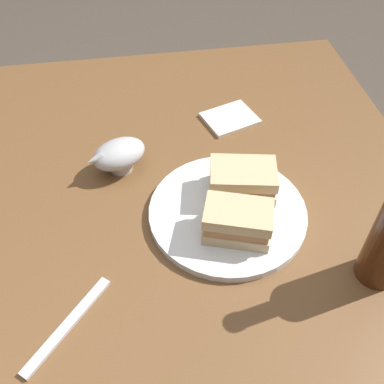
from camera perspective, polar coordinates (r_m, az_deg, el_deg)
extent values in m
plane|color=#4C4238|center=(1.50, -2.60, -19.92)|extent=(6.00, 6.00, 0.00)
cube|color=brown|center=(1.16, -3.24, -12.67)|extent=(1.05, 1.00, 0.75)
cylinder|color=white|center=(0.81, 4.53, -2.61)|extent=(0.28, 0.28, 0.01)
cube|color=#CCB284|center=(0.76, 5.70, -4.67)|extent=(0.13, 0.10, 0.02)
cube|color=#B27A4C|center=(0.75, 5.81, -3.75)|extent=(0.12, 0.10, 0.02)
cube|color=#CCB284|center=(0.73, 5.92, -2.78)|extent=(0.13, 0.10, 0.02)
cube|color=#CCB284|center=(0.83, 6.34, 0.60)|extent=(0.13, 0.10, 0.02)
cube|color=#8C5B3D|center=(0.82, 6.44, 1.47)|extent=(0.12, 0.09, 0.01)
cube|color=#CCB284|center=(0.80, 6.55, 2.37)|extent=(0.13, 0.10, 0.02)
cube|color=#AD702D|center=(0.77, 8.25, -4.68)|extent=(0.05, 0.03, 0.02)
cube|color=gold|center=(0.80, 7.18, -2.25)|extent=(0.03, 0.04, 0.02)
cube|color=gold|center=(0.79, 7.79, -3.33)|extent=(0.04, 0.05, 0.02)
cylinder|color=#B7B7BC|center=(0.90, -9.01, 3.34)|extent=(0.04, 0.04, 0.02)
ellipsoid|color=#B7B7BC|center=(0.88, -9.25, 4.81)|extent=(0.13, 0.11, 0.05)
ellipsoid|color=#381E0F|center=(0.88, -9.30, 5.11)|extent=(0.10, 0.09, 0.02)
cone|color=#B7B7BC|center=(0.86, -12.29, 3.99)|extent=(0.04, 0.03, 0.02)
cube|color=silver|center=(1.01, 4.84, 9.30)|extent=(0.13, 0.12, 0.01)
cube|color=silver|center=(0.72, -15.50, -15.97)|extent=(0.13, 0.15, 0.01)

